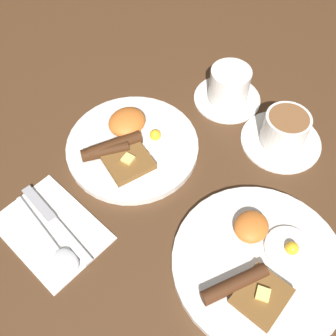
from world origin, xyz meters
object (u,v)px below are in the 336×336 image
object	(u,v)px
teacup_far	(284,132)
spoon	(60,253)
breakfast_plate_near	(131,144)
teacup_near	(229,87)
knife	(52,219)
breakfast_plate_far	(259,263)

from	to	relation	value
teacup_far	spoon	world-z (taller)	teacup_far
breakfast_plate_near	teacup_far	xyz separation A→B (m)	(-0.20, 0.22, 0.02)
teacup_far	spoon	distance (m)	0.47
teacup_near	knife	xyz separation A→B (m)	(0.44, -0.07, -0.03)
breakfast_plate_far	spoon	bearing A→B (deg)	-53.58
breakfast_plate_near	teacup_near	size ratio (longest dim) A/B	1.80
knife	teacup_near	bearing A→B (deg)	88.83
breakfast_plate_far	teacup_far	bearing A→B (deg)	-157.71
breakfast_plate_near	knife	xyz separation A→B (m)	(0.21, 0.00, -0.01)
teacup_far	spoon	bearing A→B (deg)	-19.67
breakfast_plate_near	spoon	bearing A→B (deg)	14.54
knife	breakfast_plate_near	bearing A→B (deg)	98.43
breakfast_plate_near	knife	bearing A→B (deg)	0.90
breakfast_plate_far	spoon	xyz separation A→B (m)	(0.19, -0.26, -0.00)
knife	spoon	world-z (taller)	spoon
knife	spoon	xyz separation A→B (m)	(0.03, 0.06, 0.00)
spoon	teacup_near	bearing A→B (deg)	98.70
breakfast_plate_near	spoon	distance (m)	0.25
teacup_far	knife	bearing A→B (deg)	-27.96
spoon	teacup_far	bearing A→B (deg)	80.03
breakfast_plate_far	spoon	size ratio (longest dim) A/B	1.52
breakfast_plate_far	breakfast_plate_near	bearing A→B (deg)	-98.27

